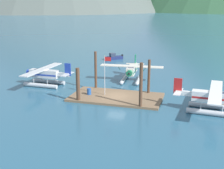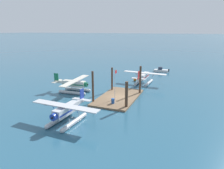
% 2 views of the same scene
% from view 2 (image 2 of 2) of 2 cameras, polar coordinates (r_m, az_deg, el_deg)
% --- Properties ---
extents(ground_plane, '(1200.00, 1200.00, 0.00)m').
position_cam_2_polar(ground_plane, '(39.51, 1.83, -3.80)').
color(ground_plane, '#285670').
extents(dock_platform, '(12.47, 6.82, 0.30)m').
position_cam_2_polar(dock_platform, '(39.46, 1.83, -3.59)').
color(dock_platform, brown).
rests_on(dock_platform, ground).
extents(piling_near_left, '(0.50, 0.50, 4.60)m').
position_cam_2_polar(piling_near_left, '(33.93, 4.06, -2.97)').
color(piling_near_left, '#4C3323').
rests_on(piling_near_left, ground).
extents(piling_near_right, '(0.41, 0.41, 5.81)m').
position_cam_2_polar(piling_near_right, '(41.48, 7.87, 1.17)').
color(piling_near_right, '#4C3323').
rests_on(piling_near_right, ground).
extents(piling_far_left, '(0.37, 0.37, 5.80)m').
position_cam_2_polar(piling_far_left, '(36.29, -5.37, -0.80)').
color(piling_far_left, '#4C3323').
rests_on(piling_far_left, ground).
extents(piling_far_right, '(0.38, 0.38, 5.09)m').
position_cam_2_polar(piling_far_right, '(43.35, 0.01, 1.44)').
color(piling_far_right, '#4C3323').
rests_on(piling_far_right, ground).
extents(flagpole, '(0.95, 0.10, 5.54)m').
position_cam_2_polar(flagpole, '(37.06, 0.88, 1.02)').
color(flagpole, silver).
rests_on(flagpole, dock_platform).
extents(fuel_drum, '(0.62, 0.62, 0.88)m').
position_cam_2_polar(fuel_drum, '(35.74, 0.24, -4.62)').
color(fuel_drum, '#1E4C99').
rests_on(fuel_drum, dock_platform).
extents(mooring_buoy, '(0.79, 0.79, 0.79)m').
position_cam_2_polar(mooring_buoy, '(52.43, 6.42, 1.36)').
color(mooring_buoy, orange).
rests_on(mooring_buoy, ground).
extents(seaplane_white_stbd_aft, '(7.97, 10.47, 3.84)m').
position_cam_2_polar(seaplane_white_stbd_aft, '(50.10, 8.93, 2.01)').
color(seaplane_white_stbd_aft, '#B7BABF').
rests_on(seaplane_white_stbd_aft, ground).
extents(seaplane_silver_port_fwd, '(7.98, 10.45, 3.84)m').
position_cam_2_polar(seaplane_silver_port_fwd, '(29.68, -12.60, -7.54)').
color(seaplane_silver_port_fwd, '#B7BABF').
rests_on(seaplane_silver_port_fwd, ground).
extents(seaplane_cream_bow_centre, '(10.47, 7.97, 3.84)m').
position_cam_2_polar(seaplane_cream_bow_centre, '(43.18, -10.48, -0.20)').
color(seaplane_cream_bow_centre, '#B7BABF').
rests_on(seaplane_cream_bow_centre, ground).
extents(boat_white_open_se, '(1.78, 4.89, 1.50)m').
position_cam_2_polar(boat_white_open_se, '(65.43, 13.46, 3.90)').
color(boat_white_open_se, silver).
rests_on(boat_white_open_se, ground).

